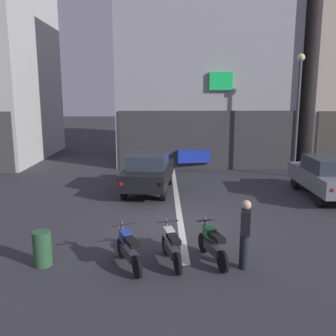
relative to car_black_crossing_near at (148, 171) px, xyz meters
The scene contains 12 objects.
ground_plane 4.21m from the car_black_crossing_near, 73.59° to the right, with size 120.00×120.00×0.00m, color #333338.
lane_centre_line 2.52m from the car_black_crossing_near, 60.47° to the left, with size 0.20×18.00×0.01m, color silver.
building_mid_block 10.28m from the car_black_crossing_near, 70.60° to the left, with size 9.90×7.89×11.39m.
car_black_crossing_near is the anchor object (origin of this frame).
car_grey_parked_kerbside 7.20m from the car_black_crossing_near, ahead, with size 1.81×4.12×1.64m.
car_blue_down_street 6.72m from the car_black_crossing_near, 72.52° to the left, with size 2.31×4.30×1.64m.
street_lamp 8.20m from the car_black_crossing_near, 21.45° to the left, with size 0.36×0.36×5.95m.
motorcycle_blue_row_leftmost 7.01m from the car_black_crossing_near, 91.81° to the right, with size 0.77×1.56×0.98m.
motorcycle_white_row_left_mid 6.88m from the car_black_crossing_near, 83.36° to the right, with size 0.58×1.64×0.98m.
motorcycle_green_row_centre 6.99m from the car_black_crossing_near, 75.01° to the right, with size 0.64×1.62×0.98m.
person_by_motorcycles 7.55m from the car_black_crossing_near, 70.55° to the right, with size 0.30×0.40×1.67m.
trash_bin 7.26m from the car_black_crossing_near, 108.37° to the right, with size 0.44×0.44×0.85m, color #2D5938.
Camera 1 is at (-0.57, -11.24, 4.03)m, focal length 39.46 mm.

